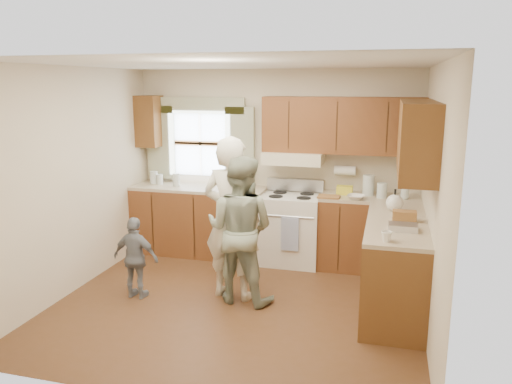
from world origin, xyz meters
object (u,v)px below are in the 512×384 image
(stove, at_px, (291,228))
(child, at_px, (136,258))
(woman_right, at_px, (240,229))
(woman_left, at_px, (231,219))

(stove, distance_m, child, 2.10)
(woman_right, distance_m, child, 1.19)
(woman_left, height_order, woman_right, woman_left)
(woman_right, bearing_deg, woman_left, -16.87)
(stove, bearing_deg, woman_right, -103.05)
(woman_left, bearing_deg, stove, -99.13)
(woman_right, height_order, child, woman_right)
(stove, relative_size, woman_right, 0.67)
(stove, distance_m, woman_right, 1.38)
(woman_right, bearing_deg, child, 19.93)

